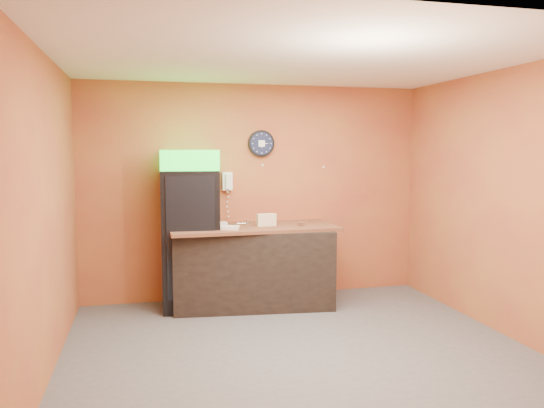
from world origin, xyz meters
name	(u,v)px	position (x,y,z in m)	size (l,w,h in m)	color
floor	(297,349)	(0.00, 0.00, 0.00)	(4.50, 4.50, 0.00)	#47474C
back_wall	(255,192)	(0.00, 2.00, 1.40)	(4.50, 0.02, 2.80)	#AC6B30
left_wall	(46,214)	(-2.25, 0.00, 1.40)	(0.02, 4.00, 2.80)	#AC6B30
right_wall	(502,202)	(2.25, 0.00, 1.40)	(0.02, 4.00, 2.80)	#AC6B30
ceiling	(299,58)	(0.00, 0.00, 2.80)	(4.50, 4.00, 0.02)	white
beverage_cooler	(191,232)	(-0.88, 1.61, 0.95)	(0.73, 0.74, 1.95)	black
prep_counter	(253,267)	(-0.12, 1.57, 0.48)	(1.94, 0.86, 0.97)	black
wall_clock	(261,143)	(0.08, 1.97, 2.03)	(0.35, 0.06, 0.35)	black
wall_phone	(227,181)	(-0.38, 1.95, 1.55)	(0.13, 0.11, 0.23)	white
butcher_paper	(253,227)	(-0.12, 1.57, 0.99)	(2.07, 0.90, 0.04)	brown
sub_roll_stack	(266,220)	(0.04, 1.52, 1.09)	(0.25, 0.11, 0.15)	beige
wrapped_sandwich_left	(219,228)	(-0.57, 1.39, 1.03)	(0.26, 0.10, 0.04)	silver
wrapped_sandwich_mid	(226,228)	(-0.49, 1.35, 1.03)	(0.30, 0.12, 0.04)	silver
wrapped_sandwich_right	(215,224)	(-0.57, 1.70, 1.03)	(0.29, 0.11, 0.04)	silver
kitchen_tool	(248,222)	(-0.15, 1.75, 1.04)	(0.06, 0.06, 0.06)	silver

